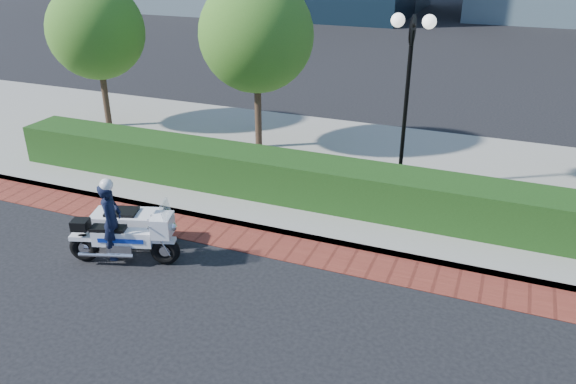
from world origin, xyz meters
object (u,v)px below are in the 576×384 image
at_px(tree_a, 96,31).
at_px(police_motorcycle, 124,227).
at_px(lamppost, 408,76).
at_px(tree_b, 256,35).

distance_m(tree_a, police_motorcycle, 8.84).
bearing_deg(lamppost, tree_b, 163.89).
bearing_deg(tree_a, tree_b, 0.00).
relative_size(lamppost, tree_b, 0.86).
height_order(lamppost, tree_b, tree_b).
distance_m(lamppost, tree_a, 10.09).
xyz_separation_m(tree_a, tree_b, (5.50, 0.00, 0.21)).
distance_m(tree_b, police_motorcycle, 7.02).
bearing_deg(tree_b, police_motorcycle, -90.15).
bearing_deg(tree_b, tree_a, 180.00).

